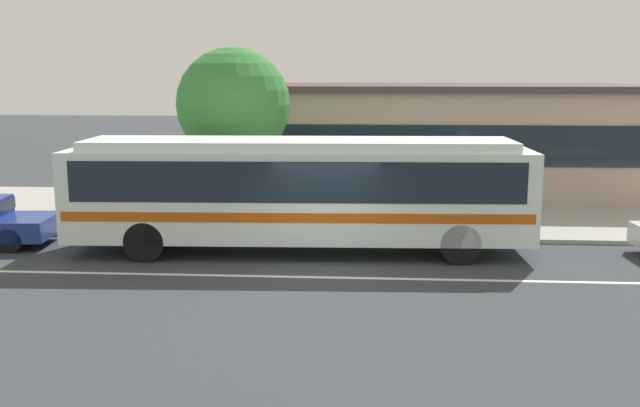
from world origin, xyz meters
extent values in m
plane|color=#34393D|center=(0.00, 0.00, 0.00)|extent=(120.00, 120.00, 0.00)
cube|color=#A0A092|center=(0.00, 6.87, 0.06)|extent=(60.00, 8.00, 0.12)
cube|color=silver|center=(0.00, -0.80, 0.00)|extent=(56.00, 0.16, 0.01)
cube|color=silver|center=(-0.75, 1.52, 1.56)|extent=(11.80, 2.82, 2.27)
cube|color=white|center=(-0.75, 1.52, 2.82)|extent=(10.85, 2.50, 0.24)
cube|color=#19232D|center=(-0.75, 1.52, 2.02)|extent=(11.10, 2.82, 1.00)
cube|color=#C0500D|center=(-0.75, 1.52, 1.15)|extent=(11.57, 2.84, 0.24)
cube|color=#19232D|center=(5.05, 1.72, 2.02)|extent=(0.20, 2.12, 1.09)
cylinder|color=black|center=(3.19, 2.72, 0.50)|extent=(1.01, 0.32, 1.00)
cylinder|color=black|center=(3.27, 0.60, 0.50)|extent=(1.01, 0.32, 1.00)
cylinder|color=black|center=(-4.54, 2.45, 0.50)|extent=(1.01, 0.32, 1.00)
cylinder|color=black|center=(-4.47, 0.32, 0.50)|extent=(1.01, 0.32, 1.00)
cylinder|color=black|center=(-8.33, 2.54, 0.32)|extent=(0.66, 0.27, 0.64)
cylinder|color=black|center=(-8.21, 0.98, 0.32)|extent=(0.66, 0.27, 0.64)
cylinder|color=#676B5A|center=(-2.99, 3.43, 0.58)|extent=(0.14, 0.14, 0.91)
cylinder|color=#676B5A|center=(-3.03, 3.28, 0.58)|extent=(0.14, 0.14, 0.91)
cylinder|color=#9F4AA9|center=(-3.01, 3.35, 1.33)|extent=(0.42, 0.42, 0.59)
sphere|color=tan|center=(-3.01, 3.35, 1.74)|extent=(0.23, 0.23, 0.23)
cylinder|color=#2A3C32|center=(3.31, 5.03, 0.52)|extent=(0.14, 0.14, 0.81)
cylinder|color=#2A3C32|center=(3.44, 4.95, 0.52)|extent=(0.14, 0.14, 0.81)
cylinder|color=green|center=(3.37, 4.99, 1.23)|extent=(0.47, 0.47, 0.60)
sphere|color=tan|center=(3.37, 4.99, 1.64)|extent=(0.21, 0.21, 0.21)
cylinder|color=#303630|center=(-2.47, 3.57, 0.56)|extent=(0.14, 0.14, 0.89)
cylinder|color=#303630|center=(-2.57, 3.45, 0.56)|extent=(0.14, 0.14, 0.89)
cylinder|color=purple|center=(-2.52, 3.51, 1.31)|extent=(0.48, 0.48, 0.61)
sphere|color=tan|center=(-2.52, 3.51, 1.72)|extent=(0.21, 0.21, 0.21)
cylinder|color=gray|center=(2.29, 3.40, 1.39)|extent=(0.08, 0.08, 2.54)
cube|color=yellow|center=(2.29, 3.40, 2.46)|extent=(0.13, 0.44, 0.56)
cylinder|color=brown|center=(-3.11, 5.32, 1.27)|extent=(0.29, 0.29, 2.30)
sphere|color=#367E37|center=(-3.11, 5.32, 3.64)|extent=(3.48, 3.48, 3.48)
cube|color=tan|center=(3.16, 12.52, 1.95)|extent=(15.96, 8.76, 3.90)
cube|color=#19232D|center=(3.16, 8.12, 2.14)|extent=(14.68, 0.04, 1.40)
cube|color=#4A373B|center=(3.16, 12.52, 4.02)|extent=(16.36, 9.16, 0.24)
camera|label=1|loc=(1.02, -16.78, 4.62)|focal=40.82mm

